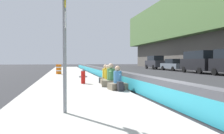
{
  "coord_description": "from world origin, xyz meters",
  "views": [
    {
      "loc": [
        -6.24,
        3.18,
        1.45
      ],
      "look_at": [
        5.56,
        0.5,
        1.09
      ],
      "focal_mm": 34.24,
      "sensor_mm": 36.0,
      "label": 1
    }
  ],
  "objects": [
    {
      "name": "parked_car_fourth",
      "position": [
        15.59,
        -12.11,
        1.35
      ],
      "size": [
        5.17,
        2.24,
        2.56
      ],
      "color": "black",
      "rests_on": "ground_plane"
    },
    {
      "name": "construction_barrel",
      "position": [
        15.35,
        3.65,
        0.62
      ],
      "size": [
        0.54,
        0.54,
        0.95
      ],
      "color": "orange",
      "rests_on": "sidewalk_strip"
    },
    {
      "name": "seated_person_foreground",
      "position": [
        3.14,
        0.79,
        0.48
      ],
      "size": [
        0.76,
        0.86,
        1.08
      ],
      "color": "#706651",
      "rests_on": "sidewalk_strip"
    },
    {
      "name": "backpack",
      "position": [
        2.6,
        0.8,
        0.33
      ],
      "size": [
        0.32,
        0.28,
        0.4
      ],
      "color": "#232328",
      "rests_on": "sidewalk_strip"
    },
    {
      "name": "parked_car_far",
      "position": [
        27.8,
        -12.14,
        1.18
      ],
      "size": [
        4.85,
        2.16,
        2.28
      ],
      "color": "#28282D",
      "rests_on": "ground_plane"
    },
    {
      "name": "ground_plane",
      "position": [
        0.0,
        0.0,
        0.0
      ],
      "size": [
        160.0,
        160.0,
        0.0
      ],
      "primitive_type": "plane",
      "color": "#2B2B2D",
      "rests_on": "ground"
    },
    {
      "name": "seated_person_middle",
      "position": [
        4.35,
        0.83,
        0.51
      ],
      "size": [
        0.95,
        1.03,
        1.17
      ],
      "color": "#706651",
      "rests_on": "sidewalk_strip"
    },
    {
      "name": "seated_person_far",
      "position": [
        6.34,
        0.72,
        0.48
      ],
      "size": [
        0.81,
        0.9,
        1.08
      ],
      "color": "#424247",
      "rests_on": "sidewalk_strip"
    },
    {
      "name": "fire_hydrant",
      "position": [
        6.0,
        2.09,
        0.59
      ],
      "size": [
        0.26,
        0.46,
        0.88
      ],
      "color": "red",
      "rests_on": "sidewalk_strip"
    },
    {
      "name": "seated_person_rear",
      "position": [
        5.36,
        0.77,
        0.48
      ],
      "size": [
        0.69,
        0.8,
        1.08
      ],
      "color": "#706651",
      "rests_on": "sidewalk_strip"
    },
    {
      "name": "parked_car_midline",
      "position": [
        21.93,
        -12.34,
        0.86
      ],
      "size": [
        4.56,
        2.07,
        1.71
      ],
      "color": "slate",
      "rests_on": "ground_plane"
    },
    {
      "name": "sidewalk_strip",
      "position": [
        0.0,
        2.65,
        0.07
      ],
      "size": [
        80.0,
        4.4,
        0.14
      ],
      "primitive_type": "cube",
      "color": "#A8A59E",
      "rests_on": "ground_plane"
    },
    {
      "name": "route_sign_post",
      "position": [
        -0.78,
        3.15,
        2.23
      ],
      "size": [
        0.44,
        0.09,
        3.6
      ],
      "color": "gray",
      "rests_on": "sidewalk_strip"
    },
    {
      "name": "jersey_barrier",
      "position": [
        0.0,
        0.0,
        0.42
      ],
      "size": [
        76.0,
        0.45,
        0.85
      ],
      "color": "#47474C",
      "rests_on": "ground_plane"
    }
  ]
}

